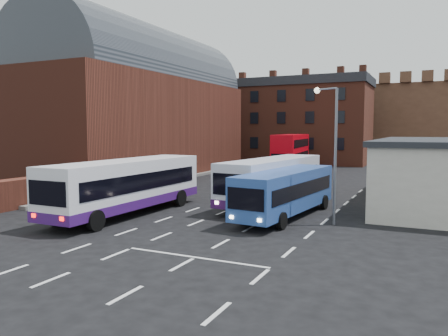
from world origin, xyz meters
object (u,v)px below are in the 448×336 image
at_px(bus_white_inbound, 273,178).
at_px(bus_blue, 286,190).
at_px(bus_red_double, 291,152).
at_px(bus_white_outbound, 127,183).
at_px(street_lamp, 332,142).

height_order(bus_white_inbound, bus_blue, bus_white_inbound).
bearing_deg(bus_white_inbound, bus_red_double, -70.65).
height_order(bus_white_outbound, street_lamp, street_lamp).
distance_m(bus_white_outbound, bus_red_double, 28.99).
relative_size(bus_white_inbound, street_lamp, 1.59).
xyz_separation_m(bus_white_inbound, street_lamp, (4.62, -4.39, 2.47)).
height_order(bus_blue, street_lamp, street_lamp).
distance_m(bus_blue, street_lamp, 3.88).
distance_m(bus_white_inbound, bus_red_double, 22.93).
xyz_separation_m(bus_white_inbound, bus_blue, (1.99, -3.48, -0.23)).
relative_size(bus_white_outbound, bus_white_inbound, 1.03).
bearing_deg(street_lamp, bus_blue, 160.94).
bearing_deg(bus_red_double, bus_white_inbound, 97.94).
bearing_deg(bus_white_inbound, bus_white_outbound, 51.76).
distance_m(bus_white_outbound, bus_white_inbound, 9.29).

